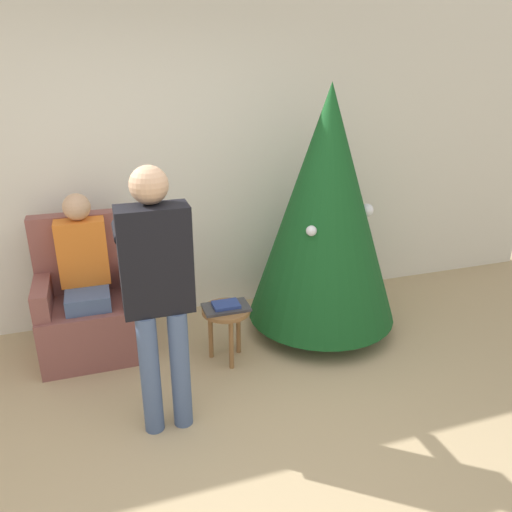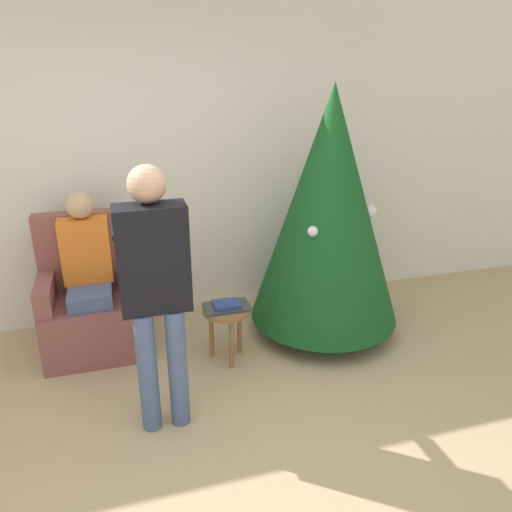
# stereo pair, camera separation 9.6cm
# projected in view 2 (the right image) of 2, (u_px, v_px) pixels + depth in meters

# --- Properties ---
(ground_plane) EXTENTS (14.00, 14.00, 0.00)m
(ground_plane) POSITION_uv_depth(u_px,v_px,m) (215.00, 495.00, 2.67)
(ground_plane) COLOR tan
(wall_back) EXTENTS (8.00, 0.06, 2.70)m
(wall_back) POSITION_uv_depth(u_px,v_px,m) (155.00, 165.00, 4.17)
(wall_back) COLOR silver
(wall_back) RESTS_ON ground_plane
(christmas_tree) EXTENTS (1.22, 1.22, 2.03)m
(christmas_tree) POSITION_uv_depth(u_px,v_px,m) (328.00, 208.00, 3.93)
(christmas_tree) COLOR brown
(christmas_tree) RESTS_ON ground_plane
(armchair) EXTENTS (0.75, 0.63, 1.08)m
(armchair) POSITION_uv_depth(u_px,v_px,m) (93.00, 305.00, 3.93)
(armchair) COLOR brown
(armchair) RESTS_ON ground_plane
(person_seated) EXTENTS (0.36, 0.46, 1.27)m
(person_seated) POSITION_uv_depth(u_px,v_px,m) (87.00, 268.00, 3.78)
(person_seated) COLOR #475B84
(person_seated) RESTS_ON ground_plane
(person_standing) EXTENTS (0.42, 0.57, 1.65)m
(person_standing) POSITION_uv_depth(u_px,v_px,m) (155.00, 280.00, 2.89)
(person_standing) COLOR #475B84
(person_standing) RESTS_ON ground_plane
(side_stool) EXTENTS (0.37, 0.37, 0.44)m
(side_stool) POSITION_uv_depth(u_px,v_px,m) (227.00, 317.00, 3.76)
(side_stool) COLOR olive
(side_stool) RESTS_ON ground_plane
(laptop) EXTENTS (0.34, 0.21, 0.02)m
(laptop) POSITION_uv_depth(u_px,v_px,m) (227.00, 307.00, 3.73)
(laptop) COLOR #38383D
(laptop) RESTS_ON side_stool
(book) EXTENTS (0.20, 0.15, 0.02)m
(book) POSITION_uv_depth(u_px,v_px,m) (227.00, 304.00, 3.72)
(book) COLOR navy
(book) RESTS_ON laptop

